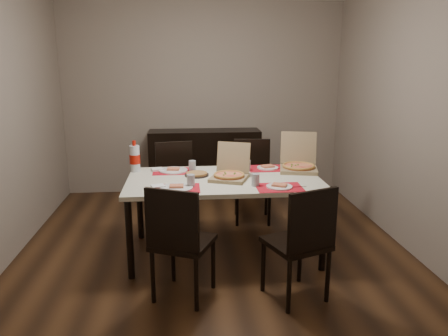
# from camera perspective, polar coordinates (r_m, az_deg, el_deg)

# --- Properties ---
(ground) EXTENTS (3.80, 4.00, 0.02)m
(ground) POSITION_cam_1_polar(r_m,az_deg,el_deg) (4.46, -1.36, -10.37)
(ground) COLOR #442915
(ground) RESTS_ON ground
(room_walls) EXTENTS (3.84, 4.02, 2.62)m
(room_walls) POSITION_cam_1_polar(r_m,az_deg,el_deg) (4.50, -1.87, 12.75)
(room_walls) COLOR gray
(room_walls) RESTS_ON ground
(sideboard) EXTENTS (1.50, 0.40, 0.90)m
(sideboard) POSITION_cam_1_polar(r_m,az_deg,el_deg) (6.01, -2.53, 0.68)
(sideboard) COLOR black
(sideboard) RESTS_ON ground
(dining_table) EXTENTS (1.80, 1.00, 0.75)m
(dining_table) POSITION_cam_1_polar(r_m,az_deg,el_deg) (4.10, 0.00, -2.26)
(dining_table) COLOR beige
(dining_table) RESTS_ON ground
(chair_near_left) EXTENTS (0.55, 0.55, 0.93)m
(chair_near_left) POSITION_cam_1_polar(r_m,az_deg,el_deg) (3.37, -5.88, -9.16)
(chair_near_left) COLOR black
(chair_near_left) RESTS_ON ground
(chair_near_right) EXTENTS (0.54, 0.54, 0.93)m
(chair_near_right) POSITION_cam_1_polar(r_m,az_deg,el_deg) (3.39, 10.14, -9.16)
(chair_near_right) COLOR black
(chair_near_right) RESTS_ON ground
(chair_far_left) EXTENTS (0.48, 0.48, 0.93)m
(chair_far_left) POSITION_cam_1_polar(r_m,az_deg,el_deg) (4.94, -6.28, -1.60)
(chair_far_left) COLOR black
(chair_far_left) RESTS_ON ground
(chair_far_right) EXTENTS (0.46, 0.46, 0.93)m
(chair_far_right) POSITION_cam_1_polar(r_m,az_deg,el_deg) (5.08, 3.71, -1.09)
(chair_far_right) COLOR black
(chair_far_right) RESTS_ON ground
(setting_near_left) EXTENTS (0.45, 0.30, 0.11)m
(setting_near_left) POSITION_cam_1_polar(r_m,az_deg,el_deg) (3.79, -6.02, -2.35)
(setting_near_left) COLOR red
(setting_near_left) RESTS_ON dining_table
(setting_near_right) EXTENTS (0.48, 0.30, 0.11)m
(setting_near_right) POSITION_cam_1_polar(r_m,az_deg,el_deg) (3.82, 6.34, -2.17)
(setting_near_right) COLOR red
(setting_near_right) RESTS_ON dining_table
(setting_far_left) EXTENTS (0.45, 0.30, 0.11)m
(setting_far_left) POSITION_cam_1_polar(r_m,az_deg,el_deg) (4.36, -6.28, -0.18)
(setting_far_left) COLOR red
(setting_far_left) RESTS_ON dining_table
(setting_far_right) EXTENTS (0.51, 0.30, 0.11)m
(setting_far_right) POSITION_cam_1_polar(r_m,az_deg,el_deg) (4.43, 4.94, 0.12)
(setting_far_right) COLOR red
(setting_far_right) RESTS_ON dining_table
(napkin_loose) EXTENTS (0.13, 0.14, 0.02)m
(napkin_loose) POSITION_cam_1_polar(r_m,az_deg,el_deg) (3.98, -0.21, -1.65)
(napkin_loose) COLOR white
(napkin_loose) RESTS_ON dining_table
(pizza_box_center) EXTENTS (0.42, 0.44, 0.32)m
(pizza_box_center) POSITION_cam_1_polar(r_m,az_deg,el_deg) (4.05, 0.78, -0.69)
(pizza_box_center) COLOR #8A744F
(pizza_box_center) RESTS_ON dining_table
(pizza_box_right) EXTENTS (0.44, 0.47, 0.36)m
(pizza_box_right) POSITION_cam_1_polar(r_m,az_deg,el_deg) (4.44, 9.69, 0.44)
(pizza_box_right) COLOR #8A744F
(pizza_box_right) RESTS_ON dining_table
(faina_plate) EXTENTS (0.23, 0.23, 0.03)m
(faina_plate) POSITION_cam_1_polar(r_m,az_deg,el_deg) (4.18, -3.58, -0.82)
(faina_plate) COLOR black
(faina_plate) RESTS_ON dining_table
(dip_bowl) EXTENTS (0.13, 0.13, 0.03)m
(dip_bowl) POSITION_cam_1_polar(r_m,az_deg,el_deg) (4.23, 0.45, -0.65)
(dip_bowl) COLOR white
(dip_bowl) RESTS_ON dining_table
(soda_bottle) EXTENTS (0.10, 0.10, 0.31)m
(soda_bottle) POSITION_cam_1_polar(r_m,az_deg,el_deg) (4.40, -11.58, 1.23)
(soda_bottle) COLOR silver
(soda_bottle) RESTS_ON dining_table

